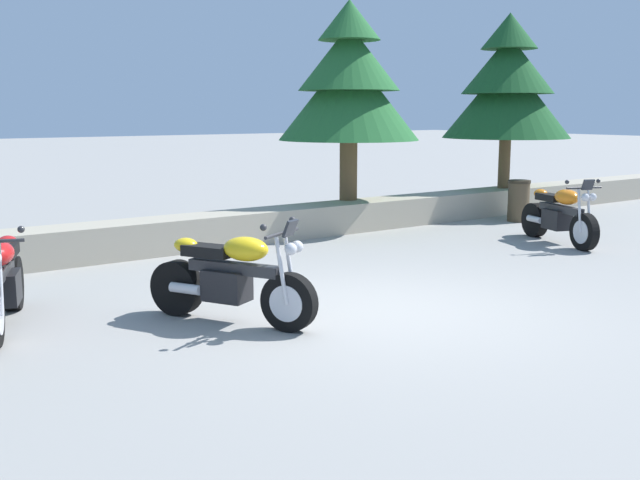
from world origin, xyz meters
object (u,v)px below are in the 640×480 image
at_px(pine_tree_mid_left, 349,82).
at_px(pine_tree_mid_right, 507,86).
at_px(motorcycle_red_near_left, 1,283).
at_px(motorcycle_orange_far_right, 560,216).
at_px(motorcycle_yellow_centre, 232,279).
at_px(trash_bin, 519,201).

relative_size(pine_tree_mid_left, pine_tree_mid_right, 0.99).
bearing_deg(motorcycle_red_near_left, motorcycle_orange_far_right, -1.76).
bearing_deg(motorcycle_yellow_centre, trash_bin, 20.22).
height_order(motorcycle_red_near_left, trash_bin, motorcycle_red_near_left).
height_order(motorcycle_orange_far_right, trash_bin, motorcycle_orange_far_right).
xyz_separation_m(pine_tree_mid_right, trash_bin, (-0.89, -1.17, -2.39)).
bearing_deg(motorcycle_red_near_left, trash_bin, 9.97).
bearing_deg(trash_bin, motorcycle_orange_far_right, -125.55).
height_order(motorcycle_yellow_centre, trash_bin, motorcycle_yellow_centre).
relative_size(motorcycle_orange_far_right, pine_tree_mid_right, 0.52).
bearing_deg(motorcycle_orange_far_right, motorcycle_red_near_left, 178.24).
height_order(motorcycle_red_near_left, motorcycle_yellow_centre, same).
xyz_separation_m(motorcycle_orange_far_right, pine_tree_mid_right, (2.42, 3.31, 2.34)).
distance_m(motorcycle_orange_far_right, pine_tree_mid_right, 4.72).
bearing_deg(motorcycle_orange_far_right, pine_tree_mid_left, 117.49).
bearing_deg(motorcycle_orange_far_right, trash_bin, 54.45).
relative_size(motorcycle_red_near_left, motorcycle_yellow_centre, 1.04).
bearing_deg(motorcycle_yellow_centre, pine_tree_mid_right, 24.61).
relative_size(motorcycle_orange_far_right, trash_bin, 2.33).
bearing_deg(trash_bin, pine_tree_mid_left, 157.17).
distance_m(motorcycle_red_near_left, motorcycle_orange_far_right, 9.06).
xyz_separation_m(motorcycle_yellow_centre, pine_tree_mid_right, (9.42, 4.31, 2.34)).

